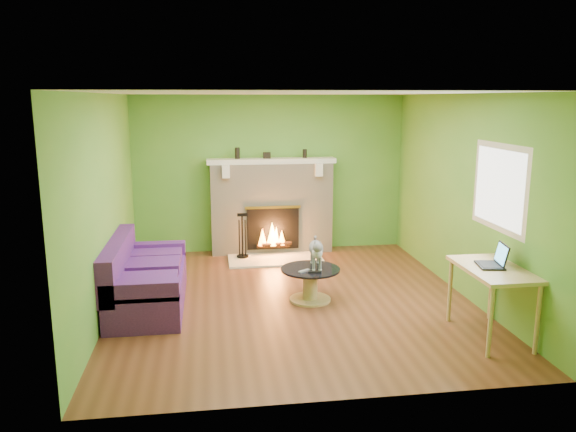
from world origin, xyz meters
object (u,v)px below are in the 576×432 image
(coffee_table, at_px, (310,282))
(sofa, at_px, (144,280))
(desk, at_px, (493,276))
(cat, at_px, (316,252))

(coffee_table, bearing_deg, sofa, 176.64)
(desk, bearing_deg, cat, 139.36)
(sofa, height_order, coffee_table, sofa)
(sofa, xyz_separation_m, desk, (3.81, -1.49, 0.36))
(desk, xyz_separation_m, cat, (-1.65, 1.41, -0.06))
(sofa, bearing_deg, cat, -1.92)
(coffee_table, relative_size, cat, 1.17)
(sofa, bearing_deg, coffee_table, -3.36)
(coffee_table, bearing_deg, cat, 32.01)
(coffee_table, distance_m, desk, 2.24)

